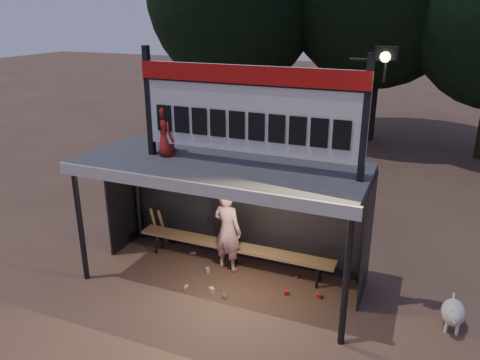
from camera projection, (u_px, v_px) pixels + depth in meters
ground at (222, 280)px, 8.77m from camera, size 80.00×80.00×0.00m
player at (227, 230)px, 8.90m from camera, size 0.68×0.52×1.65m
child_a at (163, 125)px, 8.42m from camera, size 0.62×0.60×1.01m
child_b at (165, 131)px, 8.23m from camera, size 0.53×0.51×0.91m
dugout_shelter at (226, 184)px, 8.35m from camera, size 5.10×2.08×2.32m
scoreboard_assembly at (251, 107)px, 7.43m from camera, size 4.10×0.27×1.99m
bench at (233, 247)px, 9.10m from camera, size 4.00×0.35×0.48m
dog at (453, 313)px, 7.36m from camera, size 0.36×0.81×0.49m
bats at (163, 226)px, 9.97m from camera, size 0.48×0.33×0.84m
litter at (240, 282)px, 8.66m from camera, size 2.88×1.30×0.08m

